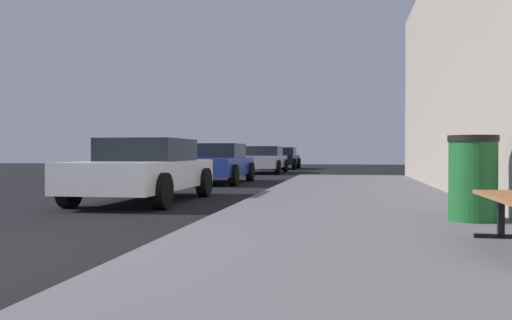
# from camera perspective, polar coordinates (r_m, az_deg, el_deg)

# --- Properties ---
(sidewalk) EXTENTS (4.00, 32.00, 0.15)m
(sidewalk) POSITION_cam_1_polar(r_m,az_deg,el_deg) (4.59, 11.74, -10.77)
(sidewalk) COLOR #5B5B60
(sidewalk) RESTS_ON ground_plane
(trash_bin) EXTENTS (0.60, 0.60, 1.05)m
(trash_bin) POSITION_cam_1_polar(r_m,az_deg,el_deg) (7.21, 21.74, -1.74)
(trash_bin) COLOR #195926
(trash_bin) RESTS_ON sidewalk
(car_white) EXTENTS (1.96, 4.35, 1.27)m
(car_white) POSITION_cam_1_polar(r_m,az_deg,el_deg) (11.22, -11.54, -0.97)
(car_white) COLOR white
(car_white) RESTS_ON ground_plane
(car_blue) EXTENTS (2.07, 4.24, 1.27)m
(car_blue) POSITION_cam_1_polar(r_m,az_deg,el_deg) (17.56, -4.34, -0.31)
(car_blue) COLOR #233899
(car_blue) RESTS_ON ground_plane
(car_silver) EXTENTS (2.07, 4.58, 1.27)m
(car_silver) POSITION_cam_1_polar(r_m,az_deg,el_deg) (25.81, 0.69, 0.06)
(car_silver) COLOR #B7B7BF
(car_silver) RESTS_ON ground_plane
(car_black) EXTENTS (2.06, 4.24, 1.27)m
(car_black) POSITION_cam_1_polar(r_m,az_deg,el_deg) (32.24, 2.63, 0.21)
(car_black) COLOR black
(car_black) RESTS_ON ground_plane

